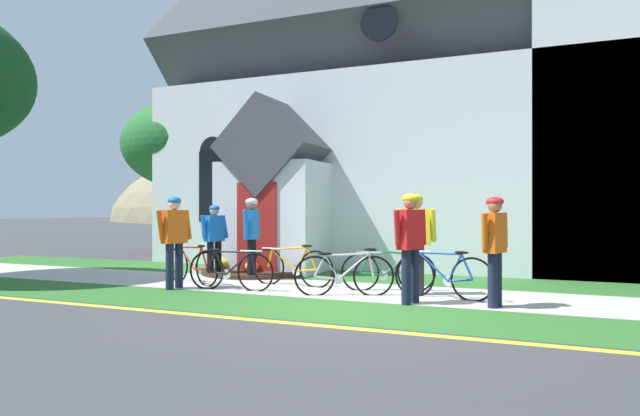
# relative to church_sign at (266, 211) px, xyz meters

# --- Properties ---
(ground) EXTENTS (140.00, 140.00, 0.00)m
(ground) POSITION_rel_church_sign_xyz_m (3.60, 0.31, -1.44)
(ground) COLOR #3D3D3F
(sidewalk_slab) EXTENTS (32.00, 2.15, 0.01)m
(sidewalk_slab) POSITION_rel_church_sign_xyz_m (2.54, -2.14, -1.43)
(sidewalk_slab) COLOR #B7B5AD
(sidewalk_slab) RESTS_ON ground
(grass_verge) EXTENTS (32.00, 1.77, 0.01)m
(grass_verge) POSITION_rel_church_sign_xyz_m (2.54, -4.10, -1.43)
(grass_verge) COLOR #2D6628
(grass_verge) RESTS_ON ground
(church_lawn) EXTENTS (24.00, 2.01, 0.01)m
(church_lawn) POSITION_rel_church_sign_xyz_m (2.54, -0.06, -1.43)
(church_lawn) COLOR #2D6628
(church_lawn) RESTS_ON ground
(curb_paint_stripe) EXTENTS (28.00, 0.16, 0.01)m
(curb_paint_stripe) POSITION_rel_church_sign_xyz_m (2.54, -5.14, -1.43)
(curb_paint_stripe) COLOR yellow
(curb_paint_stripe) RESTS_ON ground
(church_building) EXTENTS (13.86, 12.26, 13.33)m
(church_building) POSITION_rel_church_sign_xyz_m (2.98, 5.79, 3.28)
(church_building) COLOR silver
(church_building) RESTS_ON ground
(church_sign) EXTENTS (2.03, 0.13, 2.17)m
(church_sign) POSITION_rel_church_sign_xyz_m (0.00, 0.00, 0.00)
(church_sign) COLOR #7F6047
(church_sign) RESTS_ON ground
(flower_bed) EXTENTS (2.50, 2.50, 0.34)m
(flower_bed) POSITION_rel_church_sign_xyz_m (0.01, -0.45, -1.36)
(flower_bed) COLOR #382319
(flower_bed) RESTS_ON ground
(bicycle_red) EXTENTS (1.72, 0.34, 0.83)m
(bicycle_red) POSITION_rel_church_sign_xyz_m (4.63, -2.36, -1.06)
(bicycle_red) COLOR black
(bicycle_red) RESTS_ON ground
(bicycle_silver) EXTENTS (1.63, 0.63, 0.80)m
(bicycle_silver) POSITION_rel_church_sign_xyz_m (3.54, -1.89, -1.07)
(bicycle_silver) COLOR black
(bicycle_silver) RESTS_ON ground
(bicycle_blue) EXTENTS (1.64, 0.65, 0.81)m
(bicycle_blue) POSITION_rel_church_sign_xyz_m (-0.34, -2.46, -1.06)
(bicycle_blue) COLOR black
(bicycle_blue) RESTS_ON ground
(bicycle_orange) EXTENTS (1.79, 0.16, 0.83)m
(bicycle_orange) POSITION_rel_church_sign_xyz_m (1.65, -1.98, -1.06)
(bicycle_orange) COLOR black
(bicycle_orange) RESTS_ON ground
(bicycle_black) EXTENTS (1.71, 0.17, 0.78)m
(bicycle_black) POSITION_rel_church_sign_xyz_m (0.84, -2.93, -1.07)
(bicycle_black) COLOR black
(bicycle_black) RESTS_ON ground
(bicycle_white) EXTENTS (1.61, 0.70, 0.78)m
(bicycle_white) POSITION_rel_church_sign_xyz_m (2.99, -2.74, -1.07)
(bicycle_white) COLOR black
(bicycle_white) RESTS_ON ground
(cyclist_in_orange_jersey) EXTENTS (0.31, 0.69, 1.58)m
(cyclist_in_orange_jersey) POSITION_rel_church_sign_xyz_m (-0.56, -1.33, -0.52)
(cyclist_in_orange_jersey) COLOR black
(cyclist_in_orange_jersey) RESTS_ON ground
(cyclist_in_blue_jersey) EXTENTS (0.33, 0.72, 1.68)m
(cyclist_in_blue_jersey) POSITION_rel_church_sign_xyz_m (5.50, -2.93, -0.45)
(cyclist_in_blue_jersey) COLOR #191E38
(cyclist_in_blue_jersey) RESTS_ON ground
(cyclist_in_green_jersey) EXTENTS (0.68, 0.31, 1.75)m
(cyclist_in_green_jersey) POSITION_rel_church_sign_xyz_m (4.12, -2.16, -0.40)
(cyclist_in_green_jersey) COLOR #2D2D33
(cyclist_in_green_jersey) RESTS_ON ground
(cyclist_in_white_jersey) EXTENTS (0.38, 0.70, 1.74)m
(cyclist_in_white_jersey) POSITION_rel_church_sign_xyz_m (4.25, -3.10, -0.41)
(cyclist_in_white_jersey) COLOR #191E38
(cyclist_in_white_jersey) RESTS_ON ground
(cyclist_in_red_jersey) EXTENTS (0.32, 0.76, 1.73)m
(cyclist_in_red_jersey) POSITION_rel_church_sign_xyz_m (0.41, -1.38, -0.42)
(cyclist_in_red_jersey) COLOR black
(cyclist_in_red_jersey) RESTS_ON ground
(cyclist_in_yellow_jersey) EXTENTS (0.32, 0.74, 1.73)m
(cyclist_in_yellow_jersey) POSITION_rel_church_sign_xyz_m (-0.20, -3.20, -0.42)
(cyclist_in_yellow_jersey) COLOR #191E38
(cyclist_in_yellow_jersey) RESTS_ON ground
(yard_deciduous_tree) EXTENTS (4.29, 4.29, 4.94)m
(yard_deciduous_tree) POSITION_rel_church_sign_xyz_m (-4.28, 2.97, 2.08)
(yard_deciduous_tree) COLOR #3D2D1E
(yard_deciduous_tree) RESTS_ON ground
(distant_hill) EXTENTS (87.98, 55.29, 24.98)m
(distant_hill) POSITION_rel_church_sign_xyz_m (-5.69, 54.87, -1.44)
(distant_hill) COLOR #847A5B
(distant_hill) RESTS_ON ground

